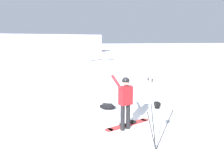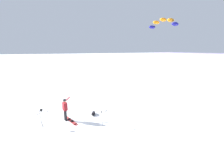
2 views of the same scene
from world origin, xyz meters
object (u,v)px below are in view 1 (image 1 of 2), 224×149
at_px(camera_tripod, 157,116).
at_px(snowboarder, 125,98).
at_px(gear_bag_large, 107,106).
at_px(snowboard, 128,124).
at_px(ski_poles, 150,87).

bearing_deg(camera_tripod, snowboarder, 102.83).
bearing_deg(gear_bag_large, snowboard, -80.80).
bearing_deg(gear_bag_large, snowboarder, -87.49).
xyz_separation_m(snowboarder, snowboard, (0.20, 0.34, -1.04)).
xyz_separation_m(snowboard, camera_tripod, (0.15, -1.91, 0.92)).
height_order(snowboard, ski_poles, ski_poles).
bearing_deg(snowboarder, ski_poles, 52.04).
bearing_deg(camera_tripod, gear_bag_large, 96.87).
height_order(gear_bag_large, ski_poles, ski_poles).
relative_size(snowboard, camera_tripod, 1.32).
relative_size(snowboarder, gear_bag_large, 2.40).
bearing_deg(ski_poles, gear_bag_large, -172.39).
relative_size(gear_bag_large, camera_tripod, 0.55).
height_order(snowboard, gear_bag_large, gear_bag_large).
bearing_deg(snowboard, gear_bag_large, 99.20).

